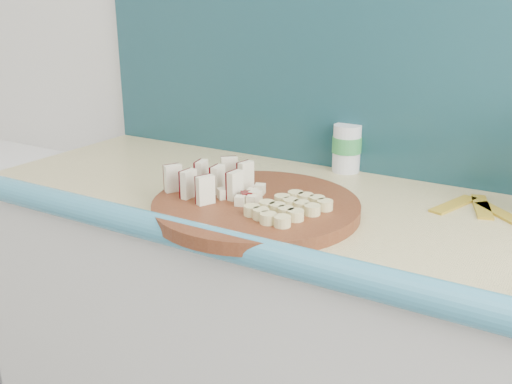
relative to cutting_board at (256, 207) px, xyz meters
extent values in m
cube|color=silver|center=(0.25, 0.43, 0.38)|extent=(3.60, 0.04, 2.60)
cube|color=tan|center=(0.35, 0.13, -0.03)|extent=(2.20, 0.60, 0.03)
cube|color=teal|center=(0.35, -0.17, -0.03)|extent=(2.20, 0.06, 0.03)
cube|color=teal|center=(0.35, 0.42, 0.24)|extent=(2.20, 0.02, 0.50)
cylinder|color=#4C2110|center=(0.00, 0.00, 0.00)|extent=(0.55, 0.55, 0.03)
cube|color=beige|center=(-0.19, -0.04, 0.04)|extent=(0.03, 0.04, 0.06)
cube|color=#440408|center=(-0.20, -0.04, 0.04)|extent=(0.01, 0.04, 0.06)
cube|color=beige|center=(-0.15, 0.02, 0.04)|extent=(0.03, 0.04, 0.06)
cube|color=#440408|center=(-0.16, 0.02, 0.04)|extent=(0.01, 0.04, 0.06)
cube|color=beige|center=(-0.12, 0.08, 0.04)|extent=(0.03, 0.04, 0.06)
cube|color=#440408|center=(-0.13, 0.08, 0.04)|extent=(0.01, 0.04, 0.06)
cube|color=beige|center=(-0.14, -0.05, 0.04)|extent=(0.03, 0.04, 0.06)
cube|color=#440408|center=(-0.15, -0.05, 0.04)|extent=(0.01, 0.04, 0.06)
cube|color=beige|center=(-0.10, 0.00, 0.04)|extent=(0.03, 0.04, 0.06)
cube|color=#440408|center=(-0.11, 0.01, 0.04)|extent=(0.01, 0.04, 0.06)
cube|color=beige|center=(-0.06, 0.06, 0.04)|extent=(0.03, 0.04, 0.06)
cube|color=#440408|center=(-0.07, 0.07, 0.04)|extent=(0.01, 0.04, 0.06)
cube|color=beige|center=(-0.08, -0.07, 0.04)|extent=(0.03, 0.04, 0.06)
cube|color=#440408|center=(-0.09, -0.07, 0.04)|extent=(0.01, 0.04, 0.06)
cube|color=beige|center=(-0.05, -0.01, 0.04)|extent=(0.03, 0.04, 0.06)
cube|color=#440408|center=(-0.06, -0.01, 0.04)|extent=(0.01, 0.04, 0.06)
cube|color=#FFF5CB|center=(-0.02, 0.00, 0.02)|extent=(0.02, 0.02, 0.02)
cube|color=#FFF5CB|center=(-0.01, 0.02, 0.02)|extent=(0.02, 0.02, 0.02)
cube|color=#440408|center=(-0.02, 0.03, 0.02)|extent=(0.02, 0.02, 0.02)
cube|color=#FFF5CB|center=(-0.03, 0.02, 0.02)|extent=(0.02, 0.02, 0.02)
cube|color=#FFF5CB|center=(-0.05, 0.01, 0.02)|extent=(0.02, 0.02, 0.02)
cube|color=#FFF5CB|center=(-0.05, -0.01, 0.02)|extent=(0.02, 0.02, 0.02)
cube|color=#FFF5CB|center=(-0.03, -0.01, 0.02)|extent=(0.02, 0.02, 0.02)
cube|color=#FFF5CB|center=(-0.01, -0.01, 0.02)|extent=(0.02, 0.02, 0.02)
cylinder|color=#D6C982|center=(0.04, -0.08, 0.02)|extent=(0.03, 0.03, 0.02)
cylinder|color=#D6C982|center=(0.06, -0.09, 0.02)|extent=(0.03, 0.03, 0.02)
cylinder|color=#D6C982|center=(0.09, -0.09, 0.02)|extent=(0.03, 0.03, 0.02)
cylinder|color=#D6C982|center=(0.11, -0.10, 0.02)|extent=(0.03, 0.03, 0.02)
cylinder|color=#D6C982|center=(0.05, -0.04, 0.02)|extent=(0.03, 0.03, 0.02)
cylinder|color=#D6C982|center=(0.07, -0.04, 0.02)|extent=(0.03, 0.03, 0.02)
cylinder|color=#D6C982|center=(0.10, -0.05, 0.02)|extent=(0.03, 0.03, 0.02)
cylinder|color=#D6C982|center=(0.12, -0.06, 0.02)|extent=(0.03, 0.03, 0.02)
cylinder|color=#D6C982|center=(0.06, 0.01, 0.02)|extent=(0.03, 0.03, 0.02)
cylinder|color=#D6C982|center=(0.09, 0.00, 0.02)|extent=(0.03, 0.03, 0.02)
cylinder|color=#D6C982|center=(0.11, -0.01, 0.02)|extent=(0.03, 0.03, 0.02)
cylinder|color=#D6C982|center=(0.14, -0.01, 0.02)|extent=(0.03, 0.03, 0.02)
cylinder|color=#D6C982|center=(0.07, 0.05, 0.02)|extent=(0.03, 0.03, 0.02)
cylinder|color=#D6C982|center=(0.10, 0.04, 0.02)|extent=(0.03, 0.03, 0.02)
cylinder|color=#D6C982|center=(0.12, 0.04, 0.02)|extent=(0.03, 0.03, 0.02)
cylinder|color=#D6C982|center=(0.15, 0.03, 0.02)|extent=(0.03, 0.03, 0.02)
cylinder|color=silver|center=(0.05, 0.39, 0.05)|extent=(0.07, 0.07, 0.13)
cylinder|color=green|center=(0.05, 0.39, 0.06)|extent=(0.08, 0.08, 0.04)
cube|color=gold|center=(0.36, 0.26, -0.01)|extent=(0.08, 0.15, 0.01)
cube|color=gold|center=(0.41, 0.28, -0.01)|extent=(0.07, 0.15, 0.01)
cube|color=gold|center=(0.46, 0.25, -0.01)|extent=(0.13, 0.13, 0.01)
camera|label=1|loc=(0.58, -0.98, 0.43)|focal=40.00mm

